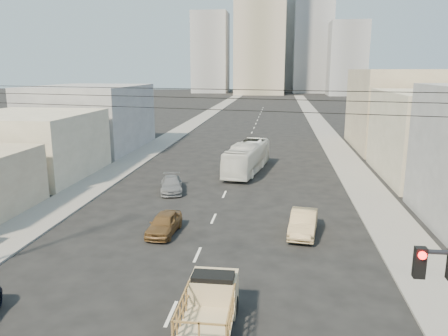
% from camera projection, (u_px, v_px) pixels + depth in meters
% --- Properties ---
extents(sidewalk_left, '(3.50, 180.00, 0.12)m').
position_uv_depth(sidewalk_left, '(196.00, 121.00, 85.45)').
color(sidewalk_left, gray).
rests_on(sidewalk_left, ground).
extents(sidewalk_right, '(3.50, 180.00, 0.12)m').
position_uv_depth(sidewalk_right, '(318.00, 123.00, 82.59)').
color(sidewalk_right, gray).
rests_on(sidewalk_right, ground).
extents(lane_dashes, '(0.15, 104.00, 0.01)m').
position_uv_depth(lane_dashes, '(251.00, 135.00, 67.58)').
color(lane_dashes, silver).
rests_on(lane_dashes, ground).
extents(flatbed_pickup, '(1.95, 4.41, 1.90)m').
position_uv_depth(flatbed_pickup, '(210.00, 303.00, 16.94)').
color(flatbed_pickup, tan).
rests_on(flatbed_pickup, ground).
extents(city_bus, '(4.13, 10.76, 2.92)m').
position_uv_depth(city_bus, '(247.00, 157.00, 43.20)').
color(city_bus, silver).
rests_on(city_bus, ground).
extents(sedan_brown, '(1.74, 3.92, 1.31)m').
position_uv_depth(sedan_brown, '(164.00, 223.00, 26.99)').
color(sedan_brown, brown).
rests_on(sedan_brown, ground).
extents(sedan_tan, '(2.09, 4.58, 1.46)m').
position_uv_depth(sedan_tan, '(303.00, 223.00, 26.92)').
color(sedan_tan, tan).
rests_on(sedan_tan, ground).
extents(sedan_grey, '(2.69, 4.57, 1.24)m').
position_uv_depth(sedan_grey, '(171.00, 184.00, 36.29)').
color(sedan_grey, slate).
rests_on(sedan_grey, ground).
extents(overhead_wires, '(23.01, 5.02, 0.72)m').
position_uv_depth(overhead_wires, '(161.00, 98.00, 15.76)').
color(overhead_wires, black).
rests_on(overhead_wires, ground).
extents(bldg_right_mid, '(11.00, 14.00, 8.00)m').
position_uv_depth(bldg_right_mid, '(445.00, 136.00, 40.14)').
color(bldg_right_mid, '#AFA78D').
rests_on(bldg_right_mid, ground).
extents(bldg_right_far, '(12.00, 16.00, 10.00)m').
position_uv_depth(bldg_right_far, '(404.00, 110.00, 55.34)').
color(bldg_right_far, tan).
rests_on(bldg_right_far, ground).
extents(bldg_left_mid, '(11.00, 12.00, 6.00)m').
position_uv_depth(bldg_left_mid, '(30.00, 145.00, 41.16)').
color(bldg_left_mid, '#AFA78D').
rests_on(bldg_left_mid, ground).
extents(bldg_left_far, '(12.00, 16.00, 8.00)m').
position_uv_depth(bldg_left_far, '(91.00, 117.00, 55.51)').
color(bldg_left_far, gray).
rests_on(bldg_left_far, ground).
extents(high_rise_tower, '(20.00, 20.00, 60.00)m').
position_uv_depth(high_rise_tower, '(261.00, 18.00, 174.68)').
color(high_rise_tower, gray).
rests_on(high_rise_tower, ground).
extents(midrise_ne, '(16.00, 16.00, 40.00)m').
position_uv_depth(midrise_ne, '(313.00, 46.00, 188.73)').
color(midrise_ne, gray).
rests_on(midrise_ne, ground).
extents(midrise_nw, '(15.00, 15.00, 34.00)m').
position_uv_depth(midrise_nw, '(211.00, 53.00, 189.90)').
color(midrise_nw, gray).
rests_on(midrise_nw, ground).
extents(midrise_back, '(18.00, 18.00, 44.00)m').
position_uv_depth(midrise_back, '(285.00, 43.00, 204.27)').
color(midrise_back, gray).
rests_on(midrise_back, ground).
extents(midrise_east, '(14.00, 14.00, 28.00)m').
position_uv_depth(midrise_east, '(347.00, 59.00, 169.24)').
color(midrise_east, gray).
rests_on(midrise_east, ground).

